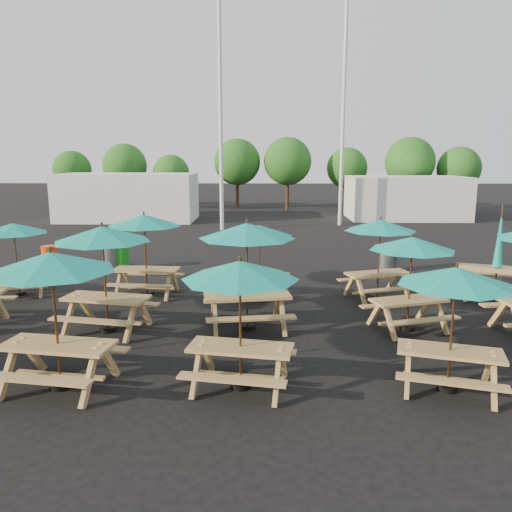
{
  "coord_description": "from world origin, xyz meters",
  "views": [
    {
      "loc": [
        0.22,
        -12.1,
        3.83
      ],
      "look_at": [
        0.0,
        1.5,
        1.1
      ],
      "focal_mm": 35.0,
      "sensor_mm": 36.0,
      "label": 1
    }
  ],
  "objects_px": {
    "picnic_unit_10": "(412,249)",
    "waste_bin_0": "(50,258)",
    "waste_bin_2": "(122,257)",
    "picnic_unit_2": "(14,233)",
    "picnic_unit_3": "(52,270)",
    "picnic_unit_7": "(247,237)",
    "waste_bin_4": "(386,259)",
    "picnic_unit_9": "(456,284)",
    "picnic_unit_11": "(380,230)",
    "waste_bin_1": "(110,257)",
    "picnic_unit_5": "(144,225)",
    "picnic_unit_6": "(240,278)",
    "waste_bin_3": "(399,258)",
    "picnic_unit_4": "(103,240)",
    "picnic_unit_14": "(498,261)",
    "picnic_unit_8": "(259,235)"
  },
  "relations": [
    {
      "from": "picnic_unit_10",
      "to": "waste_bin_0",
      "type": "height_order",
      "value": "picnic_unit_10"
    },
    {
      "from": "waste_bin_2",
      "to": "picnic_unit_2",
      "type": "bearing_deg",
      "value": -120.0
    },
    {
      "from": "picnic_unit_3",
      "to": "waste_bin_2",
      "type": "height_order",
      "value": "picnic_unit_3"
    },
    {
      "from": "waste_bin_0",
      "to": "waste_bin_2",
      "type": "distance_m",
      "value": 2.41
    },
    {
      "from": "picnic_unit_7",
      "to": "waste_bin_4",
      "type": "height_order",
      "value": "picnic_unit_7"
    },
    {
      "from": "picnic_unit_9",
      "to": "picnic_unit_11",
      "type": "distance_m",
      "value": 5.43
    },
    {
      "from": "picnic_unit_11",
      "to": "waste_bin_1",
      "type": "height_order",
      "value": "picnic_unit_11"
    },
    {
      "from": "picnic_unit_9",
      "to": "waste_bin_1",
      "type": "relative_size",
      "value": 2.74
    },
    {
      "from": "picnic_unit_5",
      "to": "picnic_unit_10",
      "type": "xyz_separation_m",
      "value": [
        6.5,
        -2.73,
        -0.14
      ]
    },
    {
      "from": "picnic_unit_6",
      "to": "waste_bin_2",
      "type": "height_order",
      "value": "picnic_unit_6"
    },
    {
      "from": "waste_bin_1",
      "to": "waste_bin_4",
      "type": "xyz_separation_m",
      "value": [
        9.39,
        -0.14,
        0.0
      ]
    },
    {
      "from": "picnic_unit_5",
      "to": "picnic_unit_10",
      "type": "height_order",
      "value": "picnic_unit_5"
    },
    {
      "from": "picnic_unit_3",
      "to": "waste_bin_3",
      "type": "distance_m",
      "value": 12.15
    },
    {
      "from": "picnic_unit_5",
      "to": "picnic_unit_6",
      "type": "relative_size",
      "value": 1.03
    },
    {
      "from": "waste_bin_2",
      "to": "picnic_unit_11",
      "type": "bearing_deg",
      "value": -24.11
    },
    {
      "from": "picnic_unit_9",
      "to": "waste_bin_2",
      "type": "distance_m",
      "value": 12.12
    },
    {
      "from": "picnic_unit_2",
      "to": "picnic_unit_4",
      "type": "height_order",
      "value": "picnic_unit_4"
    },
    {
      "from": "picnic_unit_2",
      "to": "picnic_unit_7",
      "type": "height_order",
      "value": "picnic_unit_7"
    },
    {
      "from": "picnic_unit_7",
      "to": "picnic_unit_11",
      "type": "height_order",
      "value": "picnic_unit_7"
    },
    {
      "from": "picnic_unit_2",
      "to": "picnic_unit_14",
      "type": "bearing_deg",
      "value": -15.99
    },
    {
      "from": "waste_bin_1",
      "to": "picnic_unit_4",
      "type": "bearing_deg",
      "value": -73.66
    },
    {
      "from": "picnic_unit_8",
      "to": "picnic_unit_10",
      "type": "xyz_separation_m",
      "value": [
        3.36,
        -2.52,
        0.08
      ]
    },
    {
      "from": "picnic_unit_11",
      "to": "waste_bin_2",
      "type": "xyz_separation_m",
      "value": [
        -8.01,
        3.59,
        -1.47
      ]
    },
    {
      "from": "picnic_unit_5",
      "to": "waste_bin_2",
      "type": "height_order",
      "value": "picnic_unit_5"
    },
    {
      "from": "picnic_unit_9",
      "to": "picnic_unit_14",
      "type": "bearing_deg",
      "value": 75.49
    },
    {
      "from": "picnic_unit_2",
      "to": "picnic_unit_14",
      "type": "height_order",
      "value": "picnic_unit_14"
    },
    {
      "from": "picnic_unit_3",
      "to": "waste_bin_3",
      "type": "bearing_deg",
      "value": 57.29
    },
    {
      "from": "picnic_unit_14",
      "to": "waste_bin_4",
      "type": "relative_size",
      "value": 3.06
    },
    {
      "from": "picnic_unit_7",
      "to": "waste_bin_2",
      "type": "bearing_deg",
      "value": 117.99
    },
    {
      "from": "picnic_unit_3",
      "to": "waste_bin_2",
      "type": "relative_size",
      "value": 2.81
    },
    {
      "from": "picnic_unit_8",
      "to": "waste_bin_2",
      "type": "relative_size",
      "value": 2.53
    },
    {
      "from": "picnic_unit_7",
      "to": "waste_bin_0",
      "type": "distance_m",
      "value": 9.22
    },
    {
      "from": "picnic_unit_2",
      "to": "picnic_unit_6",
      "type": "height_order",
      "value": "picnic_unit_6"
    },
    {
      "from": "picnic_unit_7",
      "to": "waste_bin_3",
      "type": "height_order",
      "value": "picnic_unit_7"
    },
    {
      "from": "waste_bin_1",
      "to": "waste_bin_4",
      "type": "bearing_deg",
      "value": -0.87
    },
    {
      "from": "waste_bin_2",
      "to": "picnic_unit_5",
      "type": "bearing_deg",
      "value": -63.67
    },
    {
      "from": "picnic_unit_4",
      "to": "waste_bin_2",
      "type": "xyz_separation_m",
      "value": [
        -1.45,
        6.26,
        -1.63
      ]
    },
    {
      "from": "picnic_unit_8",
      "to": "picnic_unit_3",
      "type": "bearing_deg",
      "value": -108.71
    },
    {
      "from": "waste_bin_0",
      "to": "waste_bin_1",
      "type": "bearing_deg",
      "value": 3.34
    },
    {
      "from": "picnic_unit_9",
      "to": "picnic_unit_14",
      "type": "xyz_separation_m",
      "value": [
        3.25,
        5.51,
        -0.78
      ]
    },
    {
      "from": "picnic_unit_3",
      "to": "picnic_unit_5",
      "type": "height_order",
      "value": "picnic_unit_3"
    },
    {
      "from": "picnic_unit_4",
      "to": "picnic_unit_8",
      "type": "distance_m",
      "value": 4.32
    },
    {
      "from": "picnic_unit_6",
      "to": "waste_bin_4",
      "type": "height_order",
      "value": "picnic_unit_6"
    },
    {
      "from": "picnic_unit_9",
      "to": "picnic_unit_10",
      "type": "bearing_deg",
      "value": 102.89
    },
    {
      "from": "picnic_unit_7",
      "to": "picnic_unit_14",
      "type": "bearing_deg",
      "value": 12.2
    },
    {
      "from": "picnic_unit_7",
      "to": "picnic_unit_14",
      "type": "height_order",
      "value": "picnic_unit_14"
    },
    {
      "from": "picnic_unit_5",
      "to": "waste_bin_4",
      "type": "xyz_separation_m",
      "value": [
        7.4,
        3.06,
        -1.56
      ]
    },
    {
      "from": "picnic_unit_4",
      "to": "waste_bin_0",
      "type": "relative_size",
      "value": 2.92
    },
    {
      "from": "picnic_unit_4",
      "to": "picnic_unit_9",
      "type": "distance_m",
      "value": 7.09
    },
    {
      "from": "waste_bin_1",
      "to": "picnic_unit_2",
      "type": "bearing_deg",
      "value": -116.18
    }
  ]
}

